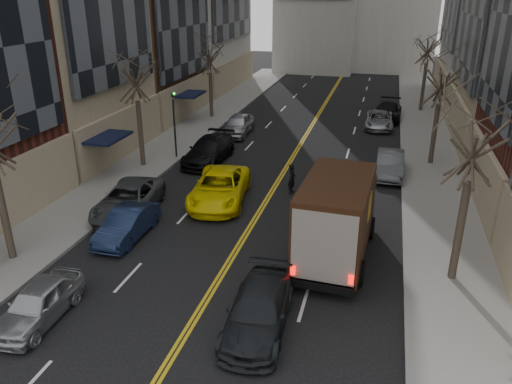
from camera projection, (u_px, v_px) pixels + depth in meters
sidewalk_left at (183, 136)px, 37.89m from camera, size 4.00×66.00×0.15m
sidewalk_right at (431, 154)px, 33.68m from camera, size 4.00×66.00×0.15m
tree_lf_mid at (134, 60)px, 29.08m from camera, size 3.20×3.20×8.91m
tree_lf_far at (209, 46)px, 40.91m from camera, size 3.20×3.20×8.12m
tree_rt_near at (479, 118)px, 16.98m from camera, size 3.20×3.20×8.71m
tree_rt_mid at (444, 67)px, 29.60m from camera, size 3.20×3.20×8.32m
tree_rt_far at (430, 34)px, 42.78m from camera, size 3.20×3.20×9.11m
traffic_signal at (174, 117)px, 31.99m from camera, size 0.29×0.26×4.70m
ups_truck at (337, 217)px, 20.41m from camera, size 3.03×6.86×3.69m
observer_sedan at (258, 311)px, 16.50m from camera, size 2.15×4.85×1.38m
taxi at (220, 188)px, 26.22m from camera, size 3.41×6.08×1.61m
pedestrian at (292, 179)px, 27.30m from camera, size 0.42×0.63×1.68m
parked_lf_a at (38, 303)px, 16.92m from camera, size 1.66×3.94×1.33m
parked_lf_b at (127, 224)px, 22.49m from camera, size 1.45×4.11×1.35m
parked_lf_c at (128, 200)px, 24.89m from camera, size 3.09×5.59×1.48m
parked_lf_d at (209, 150)px, 32.19m from camera, size 2.28×5.43×1.57m
parked_lf_e at (238, 125)px, 38.12m from camera, size 2.01×4.63×1.55m
parked_rt_a at (390, 164)px, 29.89m from camera, size 1.59×4.45×1.46m
parked_rt_b at (379, 120)px, 39.96m from camera, size 2.21×4.71×1.30m
parked_rt_c at (389, 111)px, 42.50m from camera, size 2.31×5.20×1.48m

